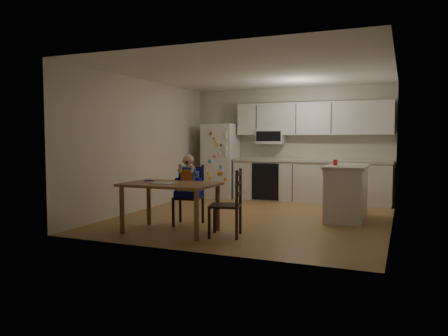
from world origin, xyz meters
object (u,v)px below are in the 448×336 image
at_px(refrigerator, 221,161).
at_px(chair_side, 232,199).
at_px(kitchen_island, 347,192).
at_px(dining_table, 170,190).
at_px(red_cup, 335,162).
at_px(chair_booster, 189,182).

distance_m(refrigerator, chair_side, 4.10).
distance_m(kitchen_island, dining_table, 3.05).
relative_size(kitchen_island, red_cup, 13.44).
distance_m(kitchen_island, chair_side, 2.37).
xyz_separation_m(red_cup, chair_side, (-1.13, -1.91, -0.43)).
bearing_deg(red_cup, refrigerator, 148.16).
bearing_deg(refrigerator, kitchen_island, -29.48).
bearing_deg(dining_table, refrigerator, 101.92).
bearing_deg(kitchen_island, refrigerator, 150.52).
height_order(kitchen_island, chair_side, chair_side).
xyz_separation_m(kitchen_island, red_cup, (-0.19, -0.05, 0.50)).
bearing_deg(chair_booster, dining_table, -100.61).
height_order(kitchen_island, dining_table, kitchen_island).
bearing_deg(red_cup, dining_table, -136.25).
xyz_separation_m(red_cup, chair_booster, (-2.08, -1.37, -0.29)).
bearing_deg(chair_booster, red_cup, 21.84).
bearing_deg(refrigerator, dining_table, -78.08).
relative_size(refrigerator, chair_side, 1.79).
distance_m(kitchen_island, red_cup, 0.54).
distance_m(dining_table, chair_booster, 0.62).
distance_m(dining_table, chair_side, 0.95).
height_order(dining_table, chair_side, chair_side).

